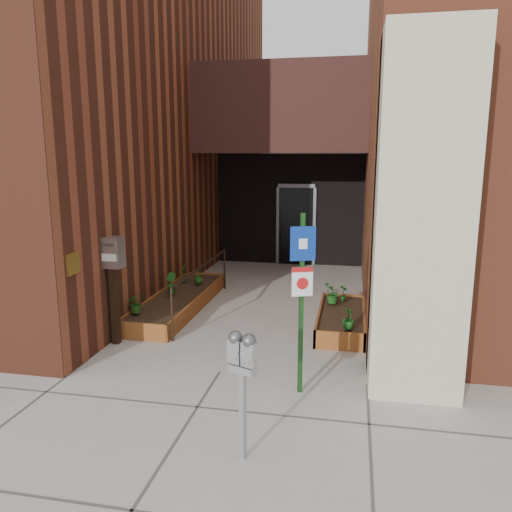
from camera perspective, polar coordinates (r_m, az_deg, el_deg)
The scene contains 15 objects.
ground at distance 7.10m, azimuth -4.21°, elevation -13.11°, with size 80.00×80.00×0.00m, color #9E9991.
architecture at distance 13.41m, azimuth 2.96°, elevation 20.12°, with size 20.00×14.60×10.00m.
planter_left at distance 9.92m, azimuth -8.76°, elevation -5.20°, with size 0.90×3.60×0.30m.
planter_right at distance 8.88m, azimuth 9.73°, elevation -7.22°, with size 0.80×2.20×0.30m.
handrail at distance 9.56m, azimuth -6.15°, elevation -1.95°, with size 0.04×3.34×0.90m.
parking_meter at distance 4.84m, azimuth -1.57°, elevation -12.01°, with size 0.30×0.20×1.31m.
sign_post at distance 6.08m, azimuth 5.26°, elevation -3.34°, with size 0.30×0.13×2.28m.
payment_dropbox at distance 8.04m, azimuth -16.08°, elevation -1.27°, with size 0.35×0.27×1.72m.
shrub_left_a at distance 8.79m, azimuth -13.52°, elevation -5.23°, with size 0.31×0.31×0.35m, color #265418.
shrub_left_b at distance 9.84m, azimuth -9.69°, elevation -3.11°, with size 0.23×0.23×0.41m, color #1E631C.
shrub_left_c at distance 10.55m, azimuth -6.60°, elevation -2.29°, with size 0.18×0.18×0.32m, color #225F1B.
shrub_left_d at distance 10.74m, azimuth -8.25°, elevation -1.90°, with size 0.20×0.20×0.39m, color #1F5217.
shrub_right_a at distance 7.92m, azimuth 10.52°, elevation -7.02°, with size 0.19×0.19×0.33m, color #195919.
shrub_right_b at distance 9.34m, azimuth 9.95°, elevation -4.19°, with size 0.17×0.17×0.32m, color #1C5117.
shrub_right_c at distance 9.18m, azimuth 8.76°, elevation -4.28°, with size 0.33×0.33×0.37m, color #1C5919.
Camera 1 is at (1.75, -6.22, 2.94)m, focal length 35.00 mm.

